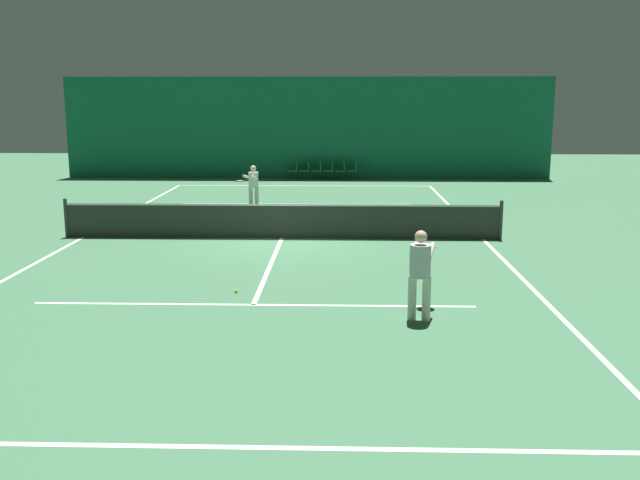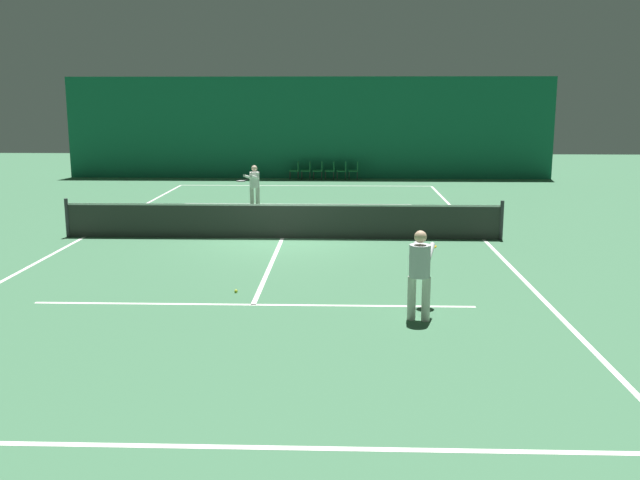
% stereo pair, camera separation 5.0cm
% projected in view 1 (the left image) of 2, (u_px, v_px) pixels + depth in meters
% --- Properties ---
extents(ground_plane, '(60.00, 60.00, 0.00)m').
position_uv_depth(ground_plane, '(282.00, 238.00, 19.54)').
color(ground_plane, '#3D704C').
extents(backdrop_curtain, '(23.00, 0.12, 4.76)m').
position_uv_depth(backdrop_curtain, '(307.00, 128.00, 33.65)').
color(backdrop_curtain, '#146042').
rests_on(backdrop_curtain, ground).
extents(court_line_baseline_far, '(11.00, 0.10, 0.00)m').
position_uv_depth(court_line_baseline_far, '(304.00, 186.00, 31.20)').
color(court_line_baseline_far, white).
rests_on(court_line_baseline_far, ground).
extents(court_line_baseline_near, '(11.00, 0.10, 0.00)m').
position_uv_depth(court_line_baseline_near, '(193.00, 447.00, 7.87)').
color(court_line_baseline_near, white).
rests_on(court_line_baseline_near, ground).
extents(court_line_service_far, '(8.25, 0.10, 0.00)m').
position_uv_depth(court_line_service_far, '(296.00, 204.00, 25.81)').
color(court_line_service_far, white).
rests_on(court_line_service_far, ground).
extents(court_line_service_near, '(8.25, 0.10, 0.00)m').
position_uv_depth(court_line_service_near, '(253.00, 305.00, 13.26)').
color(court_line_service_near, white).
rests_on(court_line_service_near, ground).
extents(court_line_sideline_left, '(0.10, 23.80, 0.00)m').
position_uv_depth(court_line_sideline_left, '(84.00, 237.00, 19.70)').
color(court_line_sideline_left, white).
rests_on(court_line_sideline_left, ground).
extents(court_line_sideline_right, '(0.10, 23.80, 0.00)m').
position_uv_depth(court_line_sideline_right, '(483.00, 239.00, 19.37)').
color(court_line_sideline_right, white).
rests_on(court_line_sideline_right, ground).
extents(court_line_centre, '(0.10, 12.80, 0.00)m').
position_uv_depth(court_line_centre, '(282.00, 238.00, 19.54)').
color(court_line_centre, white).
rests_on(court_line_centre, ground).
extents(tennis_net, '(12.00, 0.10, 1.07)m').
position_uv_depth(tennis_net, '(282.00, 220.00, 19.44)').
color(tennis_net, '#2D332D').
rests_on(tennis_net, ground).
extents(player_near, '(0.66, 1.36, 1.58)m').
position_uv_depth(player_near, '(420.00, 268.00, 12.22)').
color(player_near, beige).
rests_on(player_near, ground).
extents(player_far, '(0.78, 1.31, 1.49)m').
position_uv_depth(player_far, '(253.00, 183.00, 24.69)').
color(player_far, beige).
rests_on(player_far, ground).
extents(courtside_chair_0, '(0.44, 0.44, 0.84)m').
position_uv_depth(courtside_chair_0, '(294.00, 169.00, 33.50)').
color(courtside_chair_0, '#2D2D2D').
rests_on(courtside_chair_0, ground).
extents(courtside_chair_1, '(0.44, 0.44, 0.84)m').
position_uv_depth(courtside_chair_1, '(306.00, 169.00, 33.48)').
color(courtside_chair_1, '#2D2D2D').
rests_on(courtside_chair_1, ground).
extents(courtside_chair_2, '(0.44, 0.44, 0.84)m').
position_uv_depth(courtside_chair_2, '(318.00, 169.00, 33.47)').
color(courtside_chair_2, '#2D2D2D').
rests_on(courtside_chair_2, ground).
extents(courtside_chair_3, '(0.44, 0.44, 0.84)m').
position_uv_depth(courtside_chair_3, '(330.00, 169.00, 33.45)').
color(courtside_chair_3, '#2D2D2D').
rests_on(courtside_chair_3, ground).
extents(courtside_chair_4, '(0.44, 0.44, 0.84)m').
position_uv_depth(courtside_chair_4, '(342.00, 169.00, 33.44)').
color(courtside_chair_4, '#2D2D2D').
rests_on(courtside_chair_4, ground).
extents(courtside_chair_5, '(0.44, 0.44, 0.84)m').
position_uv_depth(courtside_chair_5, '(353.00, 169.00, 33.42)').
color(courtside_chair_5, '#2D2D2D').
rests_on(courtside_chair_5, ground).
extents(tennis_ball, '(0.07, 0.07, 0.07)m').
position_uv_depth(tennis_ball, '(236.00, 291.00, 14.08)').
color(tennis_ball, '#D1DB33').
rests_on(tennis_ball, ground).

